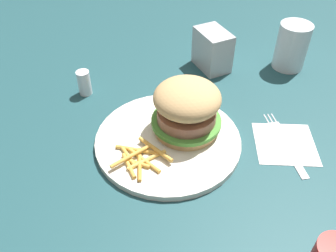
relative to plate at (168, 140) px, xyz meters
name	(u,v)px	position (x,y,z in m)	size (l,w,h in m)	color
ground_plane	(157,141)	(0.01, 0.02, -0.01)	(1.60, 1.60, 0.00)	#1E474C
plate	(168,140)	(0.00, 0.00, 0.00)	(0.27, 0.27, 0.01)	silver
sandwich	(187,108)	(0.02, -0.04, 0.06)	(0.13, 0.13, 0.10)	tan
fries_pile	(140,158)	(-0.05, 0.06, 0.01)	(0.10, 0.11, 0.01)	gold
napkin	(285,143)	(-0.04, -0.22, -0.01)	(0.11, 0.11, 0.00)	white
fork	(285,142)	(-0.03, -0.22, 0.00)	(0.17, 0.02, 0.00)	silver
drink_glass	(291,48)	(0.22, -0.32, 0.04)	(0.07, 0.07, 0.11)	silver
napkin_dispenser	(212,50)	(0.24, -0.14, 0.04)	(0.09, 0.06, 0.09)	#B7BABF
salt_shaker	(84,83)	(0.18, 0.16, 0.02)	(0.03, 0.03, 0.06)	white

